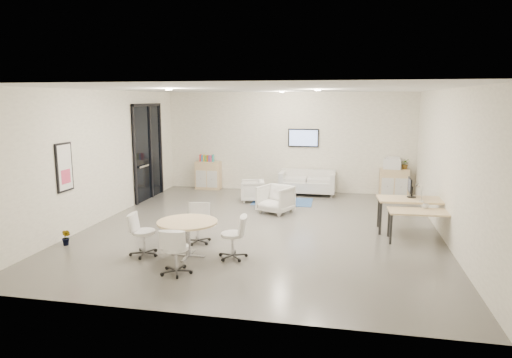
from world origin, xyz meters
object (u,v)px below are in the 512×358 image
at_px(sideboard_left, 208,175).
at_px(armchair_right, 276,198).
at_px(desk_front, 420,214).
at_px(sideboard_right, 394,183).
at_px(loveseat, 307,183).
at_px(armchair_left, 252,190).
at_px(desk_rear, 412,202).
at_px(round_table, 187,225).

bearing_deg(sideboard_left, armchair_right, -45.36).
height_order(sideboard_left, desk_front, sideboard_left).
xyz_separation_m(sideboard_right, armchair_right, (-3.26, -2.76, -0.03)).
height_order(loveseat, armchair_right, armchair_right).
bearing_deg(desk_front, armchair_left, 140.92).
xyz_separation_m(sideboard_right, armchair_left, (-4.15, -1.53, -0.09)).
height_order(sideboard_left, loveseat, sideboard_left).
bearing_deg(loveseat, desk_rear, -54.55).
relative_size(sideboard_left, armchair_left, 1.34).
xyz_separation_m(armchair_right, round_table, (-1.09, -3.74, 0.22)).
bearing_deg(desk_rear, desk_front, -87.31).
xyz_separation_m(armchair_left, desk_front, (4.26, -3.13, 0.26)).
height_order(armchair_left, desk_rear, desk_rear).
bearing_deg(sideboard_left, loveseat, -3.41).
distance_m(sideboard_left, desk_front, 7.67).
height_order(desk_rear, round_table, desk_rear).
bearing_deg(loveseat, desk_front, -58.31).
distance_m(sideboard_left, loveseat, 3.34).
height_order(armchair_right, round_table, armchair_right).
xyz_separation_m(armchair_left, desk_rear, (4.18, -2.43, 0.35)).
xyz_separation_m(sideboard_left, round_table, (1.63, -6.50, 0.15)).
height_order(loveseat, round_table, loveseat).
bearing_deg(round_table, armchair_right, 73.72).
xyz_separation_m(loveseat, desk_rear, (2.68, -3.76, 0.35)).
height_order(desk_rear, desk_front, desk_rear).
bearing_deg(sideboard_right, desk_rear, -89.53).
bearing_deg(sideboard_left, desk_rear, -33.33).
relative_size(sideboard_right, desk_rear, 0.56).
xyz_separation_m(desk_front, round_table, (-4.46, -1.84, 0.01)).
bearing_deg(sideboard_left, sideboard_right, 0.04).
distance_m(armchair_left, round_table, 4.98).
xyz_separation_m(armchair_left, armchair_right, (0.89, -1.23, 0.05)).
xyz_separation_m(sideboard_right, desk_front, (0.11, -4.66, 0.17)).
bearing_deg(desk_front, armchair_right, 147.83).
height_order(desk_front, round_table, round_table).
distance_m(desk_front, round_table, 4.83).
xyz_separation_m(armchair_left, round_table, (-0.21, -4.97, 0.27)).
distance_m(sideboard_right, armchair_left, 4.42).
bearing_deg(desk_front, desk_rear, 93.76).
relative_size(sideboard_right, desk_front, 0.65).
distance_m(loveseat, desk_front, 5.25).
relative_size(loveseat, armchair_right, 2.16).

